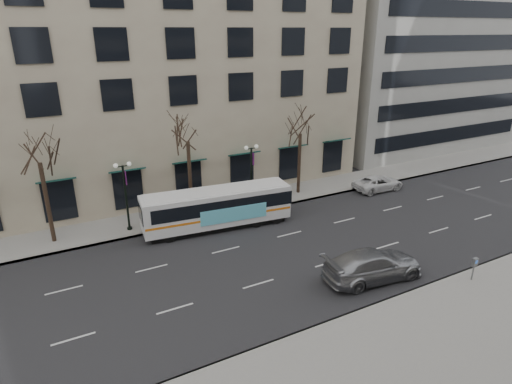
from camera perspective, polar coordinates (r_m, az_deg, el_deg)
ground at (r=27.01m, az=-2.02°, el=-9.79°), size 160.00×160.00×0.00m
sidewalk_far at (r=36.20m, az=-1.18°, el=-1.34°), size 80.00×4.00×0.15m
building_hotel at (r=42.74m, az=-17.95°, el=17.57°), size 40.00×20.00×24.00m
tree_far_left at (r=30.56m, az=-27.17°, el=5.19°), size 3.60×3.60×8.34m
tree_far_mid at (r=32.13m, az=-9.17°, el=8.29°), size 3.60×3.60×8.55m
tree_far_right at (r=36.61m, az=5.98°, el=9.20°), size 3.60×3.60×8.06m
lamp_post_left at (r=31.49m, az=-16.97°, el=-0.17°), size 1.22×0.45×5.21m
lamp_post_right at (r=34.54m, az=-0.60°, el=2.62°), size 1.22×0.45×5.21m
city_bus at (r=31.37m, az=-5.07°, el=-2.00°), size 11.09×3.51×2.96m
silver_car at (r=26.24m, az=15.33°, el=-9.36°), size 6.35×3.15×1.77m
white_pickup at (r=40.48m, az=15.97°, el=1.16°), size 4.85×2.38×1.32m
pay_station at (r=27.83m, az=27.12°, el=-8.56°), size 0.32×0.22×1.41m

